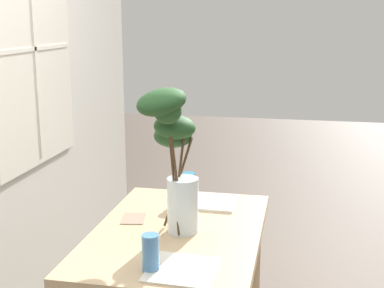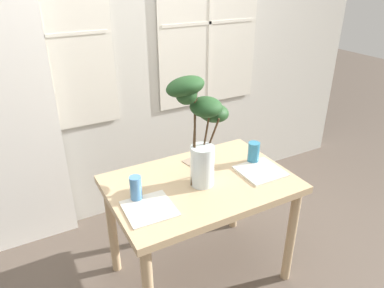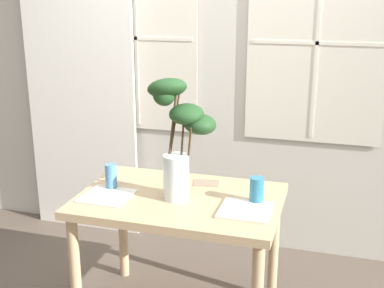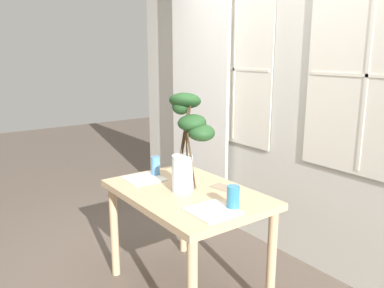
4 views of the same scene
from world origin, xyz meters
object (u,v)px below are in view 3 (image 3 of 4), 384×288
at_px(drinking_glass_blue_right, 257,190).
at_px(plate_square_left, 107,196).
at_px(vase_with_branches, 179,130).
at_px(dining_table, 180,214).
at_px(drinking_glass_blue_left, 111,176).
at_px(plate_square_right, 245,210).

bearing_deg(drinking_glass_blue_right, plate_square_left, -169.58).
bearing_deg(vase_with_branches, dining_table, -75.53).
bearing_deg(plate_square_left, drinking_glass_blue_right, 10.42).
bearing_deg(vase_with_branches, drinking_glass_blue_left, -179.08).
bearing_deg(dining_table, vase_with_branches, 104.47).
xyz_separation_m(dining_table, drinking_glass_blue_left, (-0.42, 0.01, 0.18)).
relative_size(dining_table, drinking_glass_blue_left, 7.59).
bearing_deg(drinking_glass_blue_left, dining_table, -0.91).
distance_m(dining_table, vase_with_branches, 0.49).
relative_size(plate_square_left, plate_square_right, 1.00).
xyz_separation_m(plate_square_left, plate_square_right, (0.79, 0.02, 0.00)).
height_order(vase_with_branches, drinking_glass_blue_left, vase_with_branches).
relative_size(vase_with_branches, plate_square_left, 2.58).
xyz_separation_m(drinking_glass_blue_left, plate_square_left, (0.03, -0.12, -0.07)).
relative_size(dining_table, plate_square_left, 4.25).
distance_m(vase_with_branches, plate_square_right, 0.56).
xyz_separation_m(dining_table, drinking_glass_blue_right, (0.43, 0.04, 0.18)).
height_order(dining_table, vase_with_branches, vase_with_branches).
relative_size(dining_table, plate_square_right, 4.26).
relative_size(dining_table, vase_with_branches, 1.65).
xyz_separation_m(dining_table, vase_with_branches, (-0.00, 0.01, 0.49)).
height_order(vase_with_branches, drinking_glass_blue_right, vase_with_branches).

